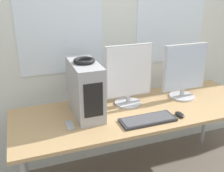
% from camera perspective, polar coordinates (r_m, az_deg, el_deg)
% --- Properties ---
extents(wall_back, '(8.00, 0.07, 2.70)m').
position_cam_1_polar(wall_back, '(2.54, 1.44, 12.12)').
color(wall_back, silver).
rests_on(wall_back, ground_plane).
extents(desk, '(2.14, 0.75, 0.75)m').
position_cam_1_polar(desk, '(2.30, 5.91, -6.08)').
color(desk, tan).
rests_on(desk, ground_plane).
extents(pc_tower, '(0.21, 0.46, 0.44)m').
position_cam_1_polar(pc_tower, '(2.11, -5.82, -0.68)').
color(pc_tower, '#9E9EA3').
rests_on(pc_tower, desk).
extents(headphones, '(0.17, 0.17, 0.03)m').
position_cam_1_polar(headphones, '(2.03, -6.08, 5.51)').
color(headphones, black).
rests_on(headphones, pc_tower).
extents(monitor_main, '(0.43, 0.24, 0.54)m').
position_cam_1_polar(monitor_main, '(2.27, 3.64, 2.25)').
color(monitor_main, '#B7B7BC').
rests_on(monitor_main, desk).
extents(monitor_right_near, '(0.43, 0.24, 0.51)m').
position_cam_1_polar(monitor_right_near, '(2.50, 15.50, 3.02)').
color(monitor_right_near, '#B7B7BC').
rests_on(monitor_right_near, desk).
extents(keyboard, '(0.44, 0.17, 0.02)m').
position_cam_1_polar(keyboard, '(2.10, 7.79, -7.29)').
color(keyboard, '#28282D').
rests_on(keyboard, desk).
extents(mouse, '(0.06, 0.10, 0.03)m').
position_cam_1_polar(mouse, '(2.22, 14.51, -6.03)').
color(mouse, black).
rests_on(mouse, desk).
extents(cell_phone, '(0.07, 0.14, 0.01)m').
position_cam_1_polar(cell_phone, '(2.04, -9.15, -8.44)').
color(cell_phone, '#99999E').
rests_on(cell_phone, desk).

